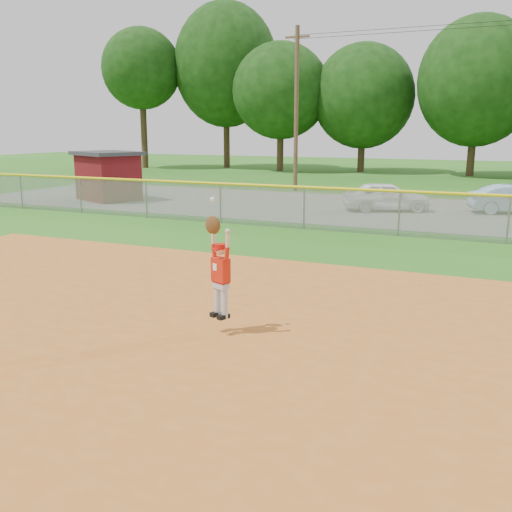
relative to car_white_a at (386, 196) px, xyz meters
The scene contains 9 objects.
ground 15.76m from the car_white_a, 84.42° to the right, with size 120.00×120.00×0.00m, color #255F15.
clay_infield 18.75m from the car_white_a, 85.31° to the right, with size 24.00×16.00×0.04m, color #AB5B1F.
parking_strip 1.69m from the car_white_a, 11.93° to the left, with size 44.00×10.00×0.03m, color slate.
car_white_a is the anchor object (origin of this frame).
utility_shed 13.54m from the car_white_a, behind, with size 3.97×3.61×2.42m.
outfield_fence 5.88m from the car_white_a, 74.90° to the right, with size 40.06×0.10×1.55m.
power_lines 7.91m from the car_white_a, 68.18° to the left, with size 19.40×0.24×9.00m.
tree_line 23.40m from the car_white_a, 83.60° to the left, with size 62.37×13.00×14.43m.
ballplayer 16.38m from the car_white_a, 88.77° to the right, with size 0.57×0.38×2.07m.
Camera 1 is at (3.19, -9.08, 3.52)m, focal length 40.00 mm.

